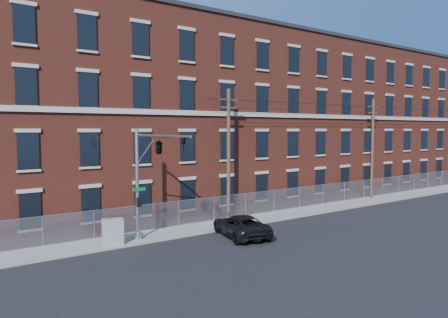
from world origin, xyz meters
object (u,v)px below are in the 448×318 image
utility_cabinet (113,232)px  utility_pole_near (229,152)px  traffic_signal_mast (154,158)px  pickup_truck (241,226)px

utility_cabinet → utility_pole_near: bearing=24.4°
traffic_signal_mast → utility_cabinet: traffic_signal_mast is taller
traffic_signal_mast → utility_cabinet: 5.22m
pickup_truck → utility_cabinet: size_ratio=3.33×
utility_pole_near → utility_cabinet: utility_pole_near is taller
utility_pole_near → pickup_truck: 6.48m
traffic_signal_mast → utility_pole_near: utility_pole_near is taller
utility_pole_near → utility_cabinet: 10.82m
pickup_truck → utility_cabinet: utility_cabinet is taller
utility_pole_near → utility_cabinet: bearing=-171.8°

